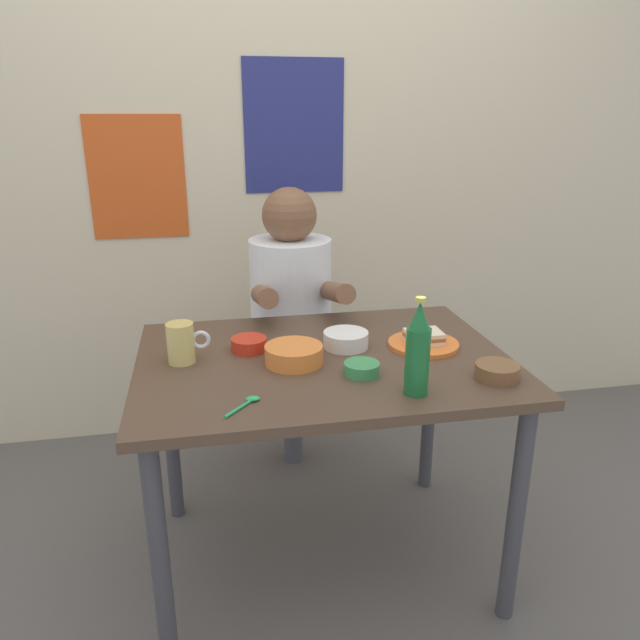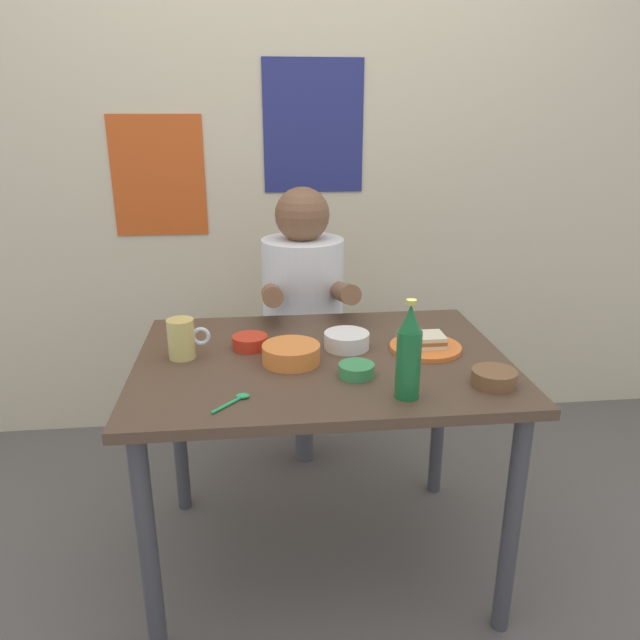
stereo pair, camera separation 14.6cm
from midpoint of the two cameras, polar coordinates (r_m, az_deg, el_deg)
ground_plane at (r=2.20m, az=2.19°, el=-21.65°), size 6.00×6.00×0.00m
wall_back at (r=2.71m, az=-0.79°, el=16.29°), size 4.40×0.09×2.60m
dining_table at (r=1.84m, az=2.45°, el=-6.24°), size 1.10×0.80×0.74m
stool at (r=2.53m, az=0.11°, el=-6.26°), size 0.34×0.34×0.45m
person_seated at (r=2.37m, az=0.15°, el=2.75°), size 0.33×0.56×0.72m
plate_orange at (r=1.90m, az=12.14°, el=-2.59°), size 0.22×0.22×0.01m
sandwich at (r=1.89m, az=12.20°, el=-1.89°), size 0.11×0.09×0.04m
beer_mug at (r=1.81m, az=-10.70°, el=-1.78°), size 0.13×0.08×0.12m
beer_bottle at (r=1.54m, az=11.11°, el=-3.23°), size 0.06×0.06×0.26m
soup_bowl_orange at (r=1.75m, az=-0.37°, el=-3.16°), size 0.17×0.17×0.05m
sauce_bowl_chili at (r=1.87m, az=-4.45°, el=-2.07°), size 0.11×0.11×0.04m
rice_bowl_white at (r=1.87m, az=4.78°, el=-1.90°), size 0.14×0.14×0.05m
dip_bowl_green at (r=1.68m, az=5.96°, el=-4.72°), size 0.10×0.10×0.03m
condiment_bowl_brown at (r=1.70m, az=18.56°, el=-5.18°), size 0.12×0.12×0.04m
spoon at (r=1.54m, az=-5.22°, el=-7.55°), size 0.10×0.10×0.01m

